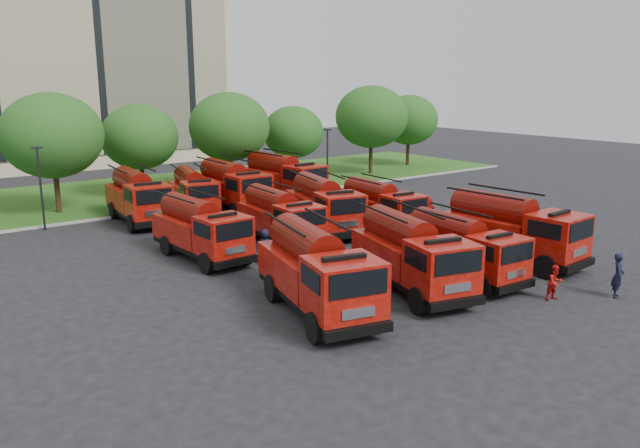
# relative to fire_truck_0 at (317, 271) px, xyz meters

# --- Properties ---
(ground) EXTENTS (140.00, 140.00, 0.00)m
(ground) POSITION_rel_fire_truck_0_xyz_m (4.95, 3.93, -1.71)
(ground) COLOR black
(ground) RESTS_ON ground
(lawn) EXTENTS (70.00, 16.00, 0.12)m
(lawn) POSITION_rel_fire_truck_0_xyz_m (4.95, 29.93, -1.65)
(lawn) COLOR #294F15
(lawn) RESTS_ON ground
(curb) EXTENTS (70.00, 0.30, 0.14)m
(curb) POSITION_rel_fire_truck_0_xyz_m (4.95, 21.83, -1.64)
(curb) COLOR gray
(curb) RESTS_ON ground
(apartment_building) EXTENTS (30.00, 14.18, 25.00)m
(apartment_building) POSITION_rel_fire_truck_0_xyz_m (6.95, 51.87, 10.79)
(apartment_building) COLOR beige
(apartment_building) RESTS_ON ground
(tree_2) EXTENTS (6.72, 6.72, 8.22)m
(tree_2) POSITION_rel_fire_truck_0_xyz_m (-3.05, 25.43, 3.64)
(tree_2) COLOR #382314
(tree_2) RESTS_ON ground
(tree_3) EXTENTS (5.88, 5.88, 7.19)m
(tree_3) POSITION_rel_fire_truck_0_xyz_m (3.95, 27.93, 2.97)
(tree_3) COLOR #382314
(tree_3) RESTS_ON ground
(tree_4) EXTENTS (6.55, 6.55, 8.01)m
(tree_4) POSITION_rel_fire_truck_0_xyz_m (10.95, 26.43, 3.51)
(tree_4) COLOR #382314
(tree_4) RESTS_ON ground
(tree_5) EXTENTS (5.46, 5.46, 6.68)m
(tree_5) POSITION_rel_fire_truck_0_xyz_m (17.95, 27.43, 2.63)
(tree_5) COLOR #382314
(tree_5) RESTS_ON ground
(tree_6) EXTENTS (6.89, 6.89, 8.42)m
(tree_6) POSITION_rel_fire_truck_0_xyz_m (25.95, 25.93, 3.77)
(tree_6) COLOR #382314
(tree_6) RESTS_ON ground
(tree_7) EXTENTS (6.05, 6.05, 7.39)m
(tree_7) POSITION_rel_fire_truck_0_xyz_m (32.95, 27.93, 3.10)
(tree_7) COLOR #382314
(tree_7) RESTS_ON ground
(lamp_post_0) EXTENTS (0.60, 0.25, 5.11)m
(lamp_post_0) POSITION_rel_fire_truck_0_xyz_m (-5.05, 21.13, 1.18)
(lamp_post_0) COLOR black
(lamp_post_0) RESTS_ON ground
(lamp_post_1) EXTENTS (0.60, 0.25, 5.11)m
(lamp_post_1) POSITION_rel_fire_truck_0_xyz_m (16.95, 21.13, 1.18)
(lamp_post_1) COLOR black
(lamp_post_1) RESTS_ON ground
(fire_truck_0) EXTENTS (4.28, 7.87, 3.41)m
(fire_truck_0) POSITION_rel_fire_truck_0_xyz_m (0.00, 0.00, 0.00)
(fire_truck_0) COLOR black
(fire_truck_0) RESTS_ON ground
(fire_truck_1) EXTENTS (4.21, 7.59, 3.28)m
(fire_truck_1) POSITION_rel_fire_truck_0_xyz_m (4.87, -0.36, -0.06)
(fire_truck_1) COLOR black
(fire_truck_1) RESTS_ON ground
(fire_truck_2) EXTENTS (2.78, 6.63, 2.95)m
(fire_truck_2) POSITION_rel_fire_truck_0_xyz_m (7.86, -0.66, -0.23)
(fire_truck_2) COLOR black
(fire_truck_2) RESTS_ON ground
(fire_truck_3) EXTENTS (3.08, 7.55, 3.37)m
(fire_truck_3) POSITION_rel_fire_truck_0_xyz_m (12.12, -0.26, -0.02)
(fire_truck_3) COLOR black
(fire_truck_3) RESTS_ON ground
(fire_truck_4) EXTENTS (2.74, 6.90, 3.09)m
(fire_truck_4) POSITION_rel_fire_truck_0_xyz_m (-0.18, 9.71, -0.16)
(fire_truck_4) COLOR black
(fire_truck_4) RESTS_ON ground
(fire_truck_5) EXTENTS (2.86, 6.80, 3.02)m
(fire_truck_5) POSITION_rel_fire_truck_0_xyz_m (4.75, 9.80, -0.19)
(fire_truck_5) COLOR black
(fire_truck_5) RESTS_ON ground
(fire_truck_6) EXTENTS (4.14, 7.53, 3.26)m
(fire_truck_6) POSITION_rel_fire_truck_0_xyz_m (8.38, 10.48, -0.07)
(fire_truck_6) COLOR black
(fire_truck_6) RESTS_ON ground
(fire_truck_7) EXTENTS (2.74, 6.62, 2.95)m
(fire_truck_7) POSITION_rel_fire_truck_0_xyz_m (11.47, 8.82, -0.23)
(fire_truck_7) COLOR black
(fire_truck_7) RESTS_ON ground
(fire_truck_8) EXTENTS (3.19, 7.47, 3.31)m
(fire_truck_8) POSITION_rel_fire_truck_0_xyz_m (0.39, 19.69, -0.05)
(fire_truck_8) COLOR black
(fire_truck_8) RESTS_ON ground
(fire_truck_9) EXTENTS (3.69, 6.91, 2.99)m
(fire_truck_9) POSITION_rel_fire_truck_0_xyz_m (4.38, 19.98, -0.21)
(fire_truck_9) COLOR black
(fire_truck_9) RESTS_ON ground
(fire_truck_10) EXTENTS (2.95, 7.58, 3.41)m
(fire_truck_10) POSITION_rel_fire_truck_0_xyz_m (6.97, 19.24, 0.00)
(fire_truck_10) COLOR black
(fire_truck_10) RESTS_ON ground
(fire_truck_11) EXTENTS (3.35, 7.85, 3.48)m
(fire_truck_11) POSITION_rel_fire_truck_0_xyz_m (11.92, 20.19, 0.04)
(fire_truck_11) COLOR black
(fire_truck_11) RESTS_ON ground
(firefighter_0) EXTENTS (0.87, 0.79, 1.93)m
(firefighter_0) POSITION_rel_fire_truck_0_xyz_m (11.24, -6.32, -1.71)
(firefighter_0) COLOR black
(firefighter_0) RESTS_ON ground
(firefighter_1) EXTENTS (0.82, 0.58, 1.53)m
(firefighter_1) POSITION_rel_fire_truck_0_xyz_m (8.83, -4.91, -1.71)
(firefighter_1) COLOR #A30F0C
(firefighter_1) RESTS_ON ground
(firefighter_2) EXTENTS (0.92, 1.08, 1.60)m
(firefighter_2) POSITION_rel_fire_truck_0_xyz_m (14.47, -1.17, -1.71)
(firefighter_2) COLOR #A30F0C
(firefighter_2) RESTS_ON ground
(firefighter_3) EXTENTS (1.29, 0.84, 1.84)m
(firefighter_3) POSITION_rel_fire_truck_0_xyz_m (14.66, 1.91, -1.71)
(firefighter_3) COLOR black
(firefighter_3) RESTS_ON ground
(firefighter_4) EXTENTS (0.96, 1.03, 1.77)m
(firefighter_4) POSITION_rel_fire_truck_0_xyz_m (1.94, 6.93, -1.71)
(firefighter_4) COLOR black
(firefighter_4) RESTS_ON ground
(firefighter_5) EXTENTS (1.52, 0.75, 1.58)m
(firefighter_5) POSITION_rel_fire_truck_0_xyz_m (15.31, 8.35, -1.71)
(firefighter_5) COLOR #A30F0C
(firefighter_5) RESTS_ON ground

